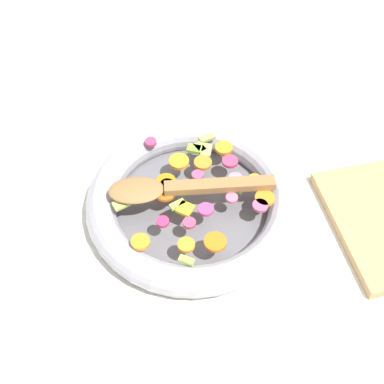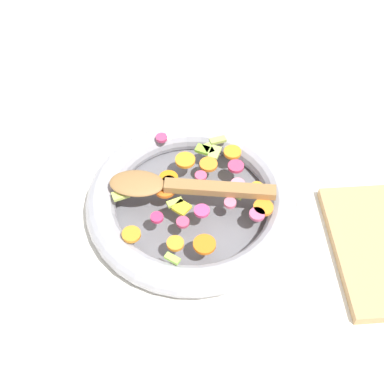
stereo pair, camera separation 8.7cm
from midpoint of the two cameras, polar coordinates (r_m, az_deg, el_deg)
name	(u,v)px [view 1 (the left image)]	position (r m, az deg, el deg)	size (l,w,h in m)	color
ground_plane	(192,210)	(0.91, -2.73, -2.13)	(4.00, 4.00, 0.00)	silver
skillet	(192,202)	(0.89, -2.79, -1.29)	(0.35, 0.35, 0.05)	slate
chopped_vegetables	(196,189)	(0.87, -2.43, 0.14)	(0.28, 0.26, 0.01)	orange
wooden_spoon	(173,188)	(0.86, -4.92, 0.24)	(0.08, 0.27, 0.01)	olive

